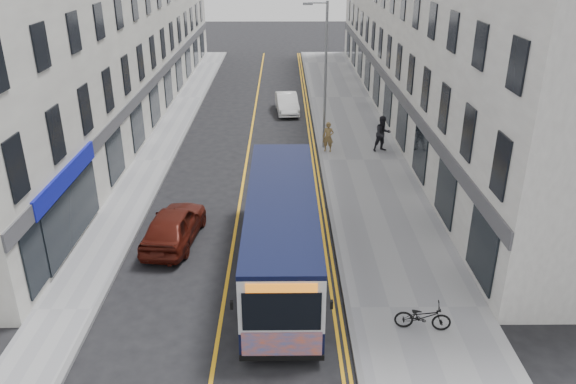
{
  "coord_description": "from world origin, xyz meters",
  "views": [
    {
      "loc": [
        1.95,
        -15.96,
        10.72
      ],
      "look_at": [
        2.15,
        4.47,
        1.6
      ],
      "focal_mm": 35.0,
      "sensor_mm": 36.0,
      "label": 1
    }
  ],
  "objects_px": {
    "car_white": "(287,103)",
    "bicycle": "(423,316)",
    "streetlamp": "(324,72)",
    "car_maroon": "(174,225)",
    "pedestrian_near": "(328,137)",
    "pedestrian_far": "(383,134)",
    "city_bus": "(282,229)"
  },
  "relations": [
    {
      "from": "car_maroon",
      "to": "pedestrian_far",
      "type": "bearing_deg",
      "value": -127.31
    },
    {
      "from": "car_white",
      "to": "car_maroon",
      "type": "distance_m",
      "value": 18.76
    },
    {
      "from": "bicycle",
      "to": "pedestrian_far",
      "type": "relative_size",
      "value": 0.84
    },
    {
      "from": "bicycle",
      "to": "pedestrian_near",
      "type": "height_order",
      "value": "pedestrian_near"
    },
    {
      "from": "car_maroon",
      "to": "streetlamp",
      "type": "bearing_deg",
      "value": -114.41
    },
    {
      "from": "streetlamp",
      "to": "car_maroon",
      "type": "xyz_separation_m",
      "value": [
        -6.44,
        -10.68,
        -3.65
      ]
    },
    {
      "from": "streetlamp",
      "to": "bicycle",
      "type": "distance_m",
      "value": 16.86
    },
    {
      "from": "streetlamp",
      "to": "pedestrian_near",
      "type": "xyz_separation_m",
      "value": [
        0.27,
        -0.67,
        -3.44
      ]
    },
    {
      "from": "streetlamp",
      "to": "city_bus",
      "type": "xyz_separation_m",
      "value": [
        -2.27,
        -12.76,
        -2.76
      ]
    },
    {
      "from": "car_white",
      "to": "car_maroon",
      "type": "bearing_deg",
      "value": -108.78
    },
    {
      "from": "streetlamp",
      "to": "car_maroon",
      "type": "relative_size",
      "value": 1.86
    },
    {
      "from": "city_bus",
      "to": "car_white",
      "type": "distance_m",
      "value": 20.31
    },
    {
      "from": "pedestrian_near",
      "to": "bicycle",
      "type": "bearing_deg",
      "value": -67.41
    },
    {
      "from": "car_white",
      "to": "car_maroon",
      "type": "relative_size",
      "value": 0.92
    },
    {
      "from": "bicycle",
      "to": "pedestrian_near",
      "type": "distance_m",
      "value": 15.73
    },
    {
      "from": "bicycle",
      "to": "pedestrian_near",
      "type": "relative_size",
      "value": 1.01
    },
    {
      "from": "car_white",
      "to": "bicycle",
      "type": "bearing_deg",
      "value": -85.68
    },
    {
      "from": "bicycle",
      "to": "car_white",
      "type": "xyz_separation_m",
      "value": [
        -3.85,
        23.83,
        0.09
      ]
    },
    {
      "from": "car_white",
      "to": "city_bus",
      "type": "bearing_deg",
      "value": -95.82
    },
    {
      "from": "city_bus",
      "to": "pedestrian_far",
      "type": "xyz_separation_m",
      "value": [
        5.53,
        12.12,
        -0.51
      ]
    },
    {
      "from": "city_bus",
      "to": "car_maroon",
      "type": "height_order",
      "value": "city_bus"
    },
    {
      "from": "bicycle",
      "to": "pedestrian_far",
      "type": "height_order",
      "value": "pedestrian_far"
    },
    {
      "from": "pedestrian_far",
      "to": "car_maroon",
      "type": "distance_m",
      "value": 13.97
    },
    {
      "from": "bicycle",
      "to": "pedestrian_near",
      "type": "xyz_separation_m",
      "value": [
        -1.65,
        15.63,
        0.39
      ]
    },
    {
      "from": "bicycle",
      "to": "car_maroon",
      "type": "height_order",
      "value": "car_maroon"
    },
    {
      "from": "streetlamp",
      "to": "pedestrian_far",
      "type": "relative_size",
      "value": 4.04
    },
    {
      "from": "city_bus",
      "to": "pedestrian_far",
      "type": "bearing_deg",
      "value": 65.48
    },
    {
      "from": "streetlamp",
      "to": "city_bus",
      "type": "distance_m",
      "value": 13.25
    },
    {
      "from": "streetlamp",
      "to": "bicycle",
      "type": "bearing_deg",
      "value": -83.28
    },
    {
      "from": "pedestrian_far",
      "to": "bicycle",
      "type": "bearing_deg",
      "value": -113.36
    },
    {
      "from": "streetlamp",
      "to": "pedestrian_far",
      "type": "xyz_separation_m",
      "value": [
        3.26,
        -0.63,
        -3.27
      ]
    },
    {
      "from": "city_bus",
      "to": "bicycle",
      "type": "relative_size",
      "value": 6.15
    }
  ]
}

